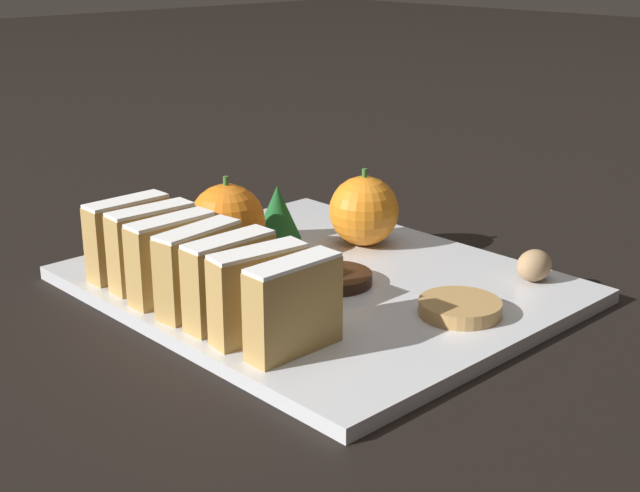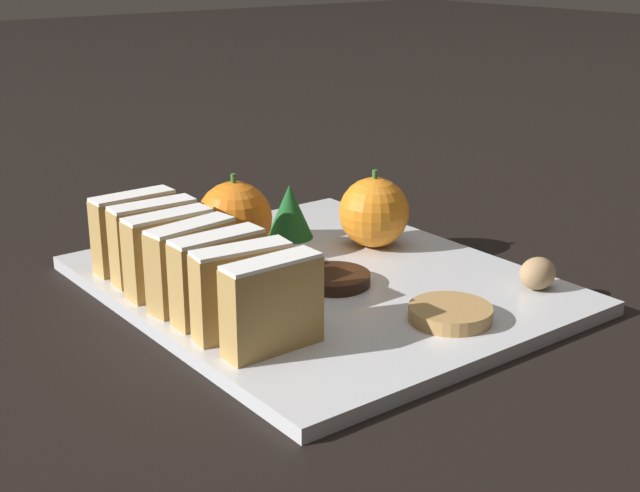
{
  "view_description": "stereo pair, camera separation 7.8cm",
  "coord_description": "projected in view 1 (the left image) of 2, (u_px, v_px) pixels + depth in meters",
  "views": [
    {
      "loc": [
        -0.51,
        -0.54,
        0.3
      ],
      "look_at": [
        0.0,
        0.0,
        0.04
      ],
      "focal_mm": 50.0,
      "sensor_mm": 36.0,
      "label": 1
    },
    {
      "loc": [
        -0.45,
        -0.59,
        0.3
      ],
      "look_at": [
        0.0,
        0.0,
        0.04
      ],
      "focal_mm": 50.0,
      "sensor_mm": 36.0,
      "label": 2
    }
  ],
  "objects": [
    {
      "name": "stollen_slice_third",
      "position": [
        230.0,
        280.0,
        0.69
      ],
      "size": [
        0.08,
        0.02,
        0.07
      ],
      "color": "tan",
      "rests_on": "serving_platter"
    },
    {
      "name": "evergreen_sprig",
      "position": [
        278.0,
        212.0,
        0.89
      ],
      "size": [
        0.05,
        0.05,
        0.05
      ],
      "color": "#195623",
      "rests_on": "serving_platter"
    },
    {
      "name": "stollen_slice_sixth",
      "position": [
        152.0,
        247.0,
        0.77
      ],
      "size": [
        0.08,
        0.03,
        0.07
      ],
      "color": "tan",
      "rests_on": "serving_platter"
    },
    {
      "name": "orange_far",
      "position": [
        227.0,
        222.0,
        0.83
      ],
      "size": [
        0.07,
        0.07,
        0.08
      ],
      "color": "orange",
      "rests_on": "serving_platter"
    },
    {
      "name": "orange_near",
      "position": [
        364.0,
        211.0,
        0.87
      ],
      "size": [
        0.07,
        0.07,
        0.08
      ],
      "color": "orange",
      "rests_on": "serving_platter"
    },
    {
      "name": "stollen_slice_front",
      "position": [
        294.0,
        307.0,
        0.64
      ],
      "size": [
        0.08,
        0.02,
        0.07
      ],
      "color": "tan",
      "rests_on": "serving_platter"
    },
    {
      "name": "chocolate_cookie",
      "position": [
        338.0,
        277.0,
        0.78
      ],
      "size": [
        0.06,
        0.06,
        0.01
      ],
      "color": "black",
      "rests_on": "serving_platter"
    },
    {
      "name": "walnut",
      "position": [
        534.0,
        265.0,
        0.78
      ],
      "size": [
        0.03,
        0.03,
        0.03
      ],
      "color": "tan",
      "rests_on": "serving_platter"
    },
    {
      "name": "stollen_slice_second",
      "position": [
        259.0,
        294.0,
        0.66
      ],
      "size": [
        0.08,
        0.03,
        0.07
      ],
      "color": "tan",
      "rests_on": "serving_platter"
    },
    {
      "name": "ground_plane",
      "position": [
        320.0,
        290.0,
        0.8
      ],
      "size": [
        6.0,
        6.0,
        0.0
      ],
      "primitive_type": "plane",
      "color": "black"
    },
    {
      "name": "gingerbread_cookie",
      "position": [
        460.0,
        308.0,
        0.71
      ],
      "size": [
        0.07,
        0.07,
        0.01
      ],
      "color": "tan",
      "rests_on": "serving_platter"
    },
    {
      "name": "stollen_slice_back",
      "position": [
        128.0,
        237.0,
        0.79
      ],
      "size": [
        0.08,
        0.02,
        0.07
      ],
      "color": "tan",
      "rests_on": "serving_platter"
    },
    {
      "name": "stollen_slice_fifth",
      "position": [
        172.0,
        258.0,
        0.74
      ],
      "size": [
        0.08,
        0.02,
        0.07
      ],
      "color": "tan",
      "rests_on": "serving_platter"
    },
    {
      "name": "serving_platter",
      "position": [
        320.0,
        284.0,
        0.79
      ],
      "size": [
        0.33,
        0.4,
        0.01
      ],
      "color": "silver",
      "rests_on": "ground_plane"
    },
    {
      "name": "stollen_slice_fourth",
      "position": [
        199.0,
        269.0,
        0.71
      ],
      "size": [
        0.08,
        0.03,
        0.07
      ],
      "color": "tan",
      "rests_on": "serving_platter"
    }
  ]
}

